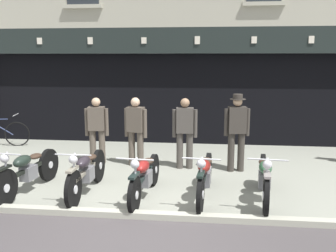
{
  "coord_description": "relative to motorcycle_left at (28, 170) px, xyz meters",
  "views": [
    {
      "loc": [
        1.05,
        -5.32,
        2.49
      ],
      "look_at": [
        0.17,
        2.7,
        0.99
      ],
      "focal_mm": 39.63,
      "sensor_mm": 36.0,
      "label": 1
    }
  ],
  "objects": [
    {
      "name": "motorcycle_right",
      "position": [
        4.3,
        0.05,
        0.0
      ],
      "size": [
        0.62,
        2.0,
        0.93
      ],
      "rotation": [
        0.0,
        0.0,
        3.04
      ],
      "color": "black",
      "rests_on": "ground"
    },
    {
      "name": "shop_facade",
      "position": [
        2.25,
        6.08,
        1.24
      ],
      "size": [
        12.25,
        4.42,
        6.02
      ],
      "color": "black",
      "rests_on": "ground"
    },
    {
      "name": "shopkeeper_center",
      "position": [
        1.66,
        1.96,
        0.45
      ],
      "size": [
        0.55,
        0.31,
        1.59
      ],
      "rotation": [
        0.0,
        0.0,
        2.89
      ],
      "color": "brown",
      "rests_on": "ground"
    },
    {
      "name": "motorcycle_center_right",
      "position": [
        3.27,
        0.05,
        -0.0
      ],
      "size": [
        0.62,
        2.06,
        0.92
      ],
      "rotation": [
        0.0,
        0.0,
        3.05
      ],
      "color": "black",
      "rests_on": "ground"
    },
    {
      "name": "assistant_far_right",
      "position": [
        3.93,
        1.77,
        0.53
      ],
      "size": [
        0.55,
        0.34,
        1.72
      ],
      "rotation": [
        0.0,
        0.0,
        3.29
      ],
      "color": "#38332D",
      "rests_on": "ground"
    },
    {
      "name": "advert_board_near",
      "position": [
        0.12,
        4.45,
        1.2
      ],
      "size": [
        0.67,
        0.03,
        1.07
      ],
      "color": "beige"
    },
    {
      "name": "salesman_left",
      "position": [
        0.7,
        2.08,
        0.43
      ],
      "size": [
        0.56,
        0.26,
        1.57
      ],
      "rotation": [
        0.0,
        0.0,
        3.25
      ],
      "color": "brown",
      "rests_on": "ground"
    },
    {
      "name": "motorcycle_center",
      "position": [
        2.2,
        -0.04,
        -0.01
      ],
      "size": [
        0.62,
        2.02,
        0.9
      ],
      "rotation": [
        0.0,
        0.0,
        3.06
      ],
      "color": "black",
      "rests_on": "ground"
    },
    {
      "name": "salesman_right",
      "position": [
        2.79,
        1.87,
        0.46
      ],
      "size": [
        0.56,
        0.26,
        1.6
      ],
      "rotation": [
        0.0,
        0.0,
        3.2
      ],
      "color": "#47423D",
      "rests_on": "ground"
    },
    {
      "name": "motorcycle_left",
      "position": [
        0.0,
        0.0,
        0.0
      ],
      "size": [
        0.62,
        2.06,
        0.93
      ],
      "rotation": [
        0.0,
        0.0,
        3.03
      ],
      "color": "black",
      "rests_on": "ground"
    },
    {
      "name": "motorcycle_center_left",
      "position": [
        1.1,
        0.06,
        0.0
      ],
      "size": [
        0.62,
        2.05,
        0.93
      ],
      "rotation": [
        0.0,
        0.0,
        3.13
      ],
      "color": "black",
      "rests_on": "ground"
    }
  ]
}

